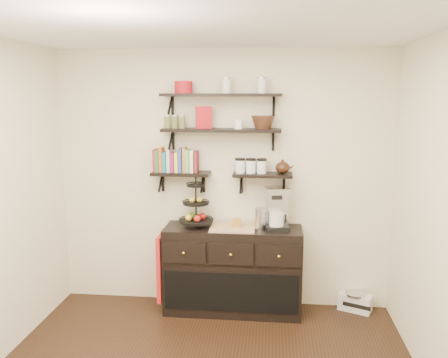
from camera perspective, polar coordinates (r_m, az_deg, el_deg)
ceiling at (r=3.20m, az=-3.68°, el=18.35°), size 3.50×3.50×0.02m
back_wall at (r=4.99m, az=-0.15°, el=-0.12°), size 3.50×0.02×2.70m
shelf_top at (r=4.78m, az=-0.33°, el=10.05°), size 1.20×0.27×0.23m
shelf_mid at (r=4.79m, az=-0.32°, el=5.86°), size 1.20×0.27×0.23m
shelf_low_left at (r=4.92m, az=-5.17°, el=0.61°), size 0.60×0.25×0.23m
shelf_low_right at (r=4.83m, az=4.66°, el=0.44°), size 0.60×0.25×0.23m
cookbooks at (r=4.91m, az=-5.80°, el=2.20°), size 0.43×0.15×0.26m
glass_canisters at (r=4.82m, az=3.24°, el=1.48°), size 0.32×0.10×0.13m
sideboard at (r=4.99m, az=1.07°, el=-10.83°), size 1.40×0.50×0.92m
fruit_stand at (r=4.85m, az=-3.34°, el=-3.73°), size 0.35×0.35×0.51m
candle at (r=4.83m, az=1.55°, el=-5.26°), size 0.08×0.08×0.08m
coffee_maker at (r=4.81m, az=6.35°, el=-3.57°), size 0.27×0.27×0.43m
thermal_carafe at (r=4.79m, az=4.39°, el=-4.77°), size 0.11×0.11×0.22m
apron at (r=5.00m, az=-7.53°, el=-10.45°), size 0.04×0.29×0.68m
radio at (r=5.31m, az=15.50°, el=-14.03°), size 0.37×0.30×0.20m
recipe_box at (r=4.80m, az=-2.45°, el=7.40°), size 0.17×0.10×0.22m
walnut_bowl at (r=4.75m, az=4.71°, el=6.80°), size 0.24×0.24×0.13m
ramekins at (r=4.77m, az=1.75°, el=6.63°), size 0.09×0.09×0.10m
teapot at (r=4.81m, az=7.05°, el=1.50°), size 0.21×0.17×0.14m
red_pot at (r=4.83m, az=-4.89°, el=10.95°), size 0.18×0.18×0.12m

